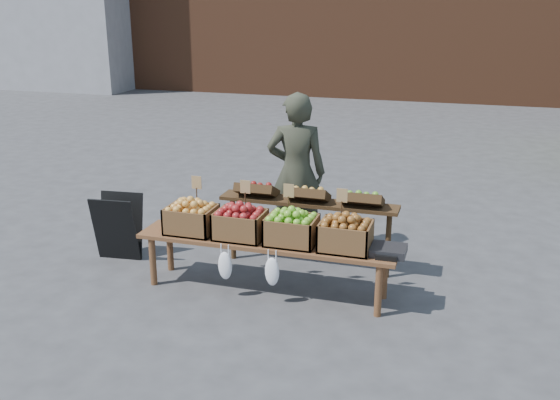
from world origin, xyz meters
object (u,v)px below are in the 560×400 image
(crate_green_apples, at_px, (345,236))
(crate_russet_pears, at_px, (240,225))
(chalkboard_sign, at_px, (118,227))
(weighing_scale, at_px, (388,250))
(back_table, at_px, (308,224))
(vendor, at_px, (296,173))
(crate_red_apples, at_px, (292,230))
(crate_golden_apples, at_px, (191,219))
(display_bench, at_px, (266,266))

(crate_green_apples, bearing_deg, crate_russet_pears, 180.00)
(chalkboard_sign, height_order, weighing_scale, chalkboard_sign)
(back_table, bearing_deg, vendor, 118.73)
(crate_red_apples, relative_size, crate_green_apples, 1.00)
(chalkboard_sign, bearing_deg, vendor, 19.57)
(crate_golden_apples, bearing_deg, chalkboard_sign, 163.63)
(back_table, relative_size, weighing_scale, 6.18)
(vendor, relative_size, crate_red_apples, 3.84)
(vendor, distance_m, crate_golden_apples, 1.49)
(crate_russet_pears, bearing_deg, crate_green_apples, 0.00)
(chalkboard_sign, xyz_separation_m, crate_golden_apples, (1.09, -0.32, 0.32))
(crate_golden_apples, height_order, crate_russet_pears, same)
(back_table, distance_m, crate_red_apples, 0.74)
(crate_green_apples, relative_size, weighing_scale, 1.47)
(back_table, xyz_separation_m, display_bench, (-0.26, -0.72, -0.24))
(vendor, xyz_separation_m, weighing_scale, (1.27, -1.23, -0.35))
(chalkboard_sign, distance_m, display_bench, 1.95)
(display_bench, relative_size, crate_red_apples, 5.40)
(chalkboard_sign, relative_size, back_table, 0.37)
(back_table, distance_m, crate_green_apples, 0.94)
(crate_russet_pears, distance_m, crate_red_apples, 0.55)
(back_table, relative_size, crate_golden_apples, 4.20)
(back_table, height_order, crate_green_apples, back_table)
(back_table, distance_m, crate_russet_pears, 0.92)
(crate_russet_pears, relative_size, crate_green_apples, 1.00)
(vendor, height_order, crate_golden_apples, vendor)
(vendor, distance_m, back_table, 0.73)
(vendor, distance_m, weighing_scale, 1.81)
(crate_red_apples, bearing_deg, back_table, 91.29)
(back_table, height_order, crate_red_apples, back_table)
(crate_golden_apples, height_order, crate_red_apples, same)
(chalkboard_sign, height_order, display_bench, chalkboard_sign)
(chalkboard_sign, relative_size, crate_green_apples, 1.57)
(crate_russet_pears, height_order, weighing_scale, crate_russet_pears)
(back_table, height_order, weighing_scale, back_table)
(back_table, height_order, crate_russet_pears, back_table)
(crate_red_apples, height_order, weighing_scale, crate_red_apples)
(vendor, xyz_separation_m, crate_green_apples, (0.85, -1.23, -0.25))
(crate_green_apples, distance_m, weighing_scale, 0.44)
(crate_golden_apples, bearing_deg, back_table, 33.60)
(display_bench, bearing_deg, back_table, 70.23)
(weighing_scale, bearing_deg, crate_russet_pears, 180.00)
(vendor, height_order, weighing_scale, vendor)
(chalkboard_sign, distance_m, crate_green_apples, 2.78)
(chalkboard_sign, xyz_separation_m, crate_green_apples, (2.74, -0.32, 0.32))
(display_bench, xyz_separation_m, weighing_scale, (1.25, 0.00, 0.33))
(crate_green_apples, bearing_deg, crate_red_apples, 180.00)
(display_bench, distance_m, crate_red_apples, 0.51)
(back_table, bearing_deg, crate_golden_apples, -146.40)
(back_table, relative_size, crate_red_apples, 4.20)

